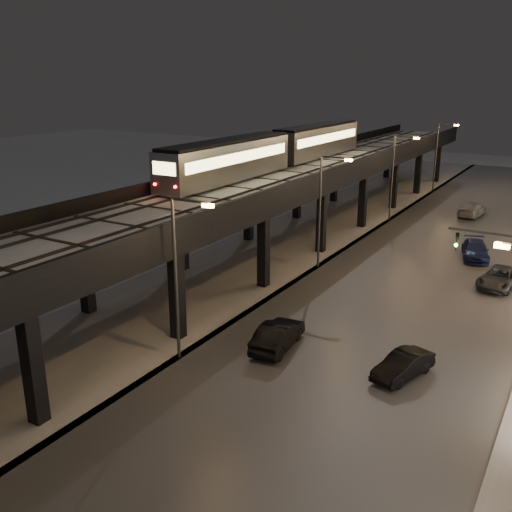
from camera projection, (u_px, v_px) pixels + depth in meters
The scene contains 16 objects.
road_surface at pixel (433, 270), 45.27m from camera, with size 17.00×120.00×0.06m, color #46474D.
under_viaduct_pavement at pixel (283, 245), 51.85m from camera, with size 11.00×120.00×0.06m, color #9FA1A8.
elevated_viaduct at pixel (266, 190), 47.58m from camera, with size 9.00×100.00×6.30m.
viaduct_trackbed at pixel (267, 181), 47.45m from camera, with size 8.40×100.00×0.32m.
viaduct_parapet_streetside at pixel (315, 180), 45.21m from camera, with size 0.30×100.00×1.10m, color black.
viaduct_parapet_far at pixel (224, 171), 49.45m from camera, with size 0.30×100.00×1.10m, color black.
streetlight_left_1 at pixel (179, 268), 29.54m from camera, with size 2.57×0.28×9.00m.
streetlight_left_2 at pixel (323, 204), 44.28m from camera, with size 2.57×0.28×9.00m.
streetlight_left_3 at pixel (395, 172), 59.03m from camera, with size 2.57×0.28×9.00m.
streetlight_left_4 at pixel (438, 153), 73.77m from camera, with size 2.57×0.28×9.00m.
subway_train at pixel (278, 149), 53.43m from camera, with size 2.72×33.46×3.25m.
car_near_white at pixel (278, 336), 32.11m from camera, with size 1.62×4.66×1.53m, color black.
car_mid_dark at pixel (472, 210), 62.30m from camera, with size 2.10×5.16×1.50m, color gray.
car_onc_silver at pixel (403, 366), 29.01m from camera, with size 1.37×3.92×1.29m, color black.
car_onc_dark at pixel (500, 278), 41.43m from camera, with size 2.29×4.96×1.38m, color #33343A.
car_onc_white at pixel (475, 251), 47.86m from camera, with size 2.00×4.93×1.43m, color #141D4D.
Camera 1 is at (17.29, -8.99, 14.79)m, focal length 40.00 mm.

